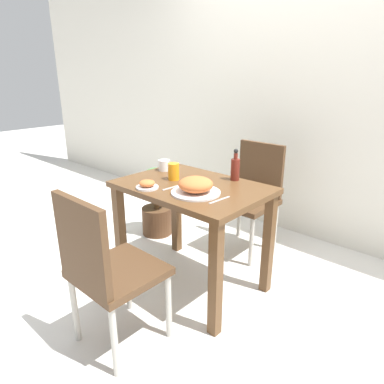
{
  "coord_description": "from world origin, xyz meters",
  "views": [
    {
      "loc": [
        1.4,
        -1.55,
        1.42
      ],
      "look_at": [
        0.0,
        0.0,
        0.69
      ],
      "focal_mm": 32.0,
      "sensor_mm": 36.0,
      "label": 1
    }
  ],
  "objects_px": {
    "drink_cup": "(164,165)",
    "potted_plant_left": "(156,200)",
    "chair_near": "(105,266)",
    "juice_glass": "(174,171)",
    "chair_far": "(252,192)",
    "sauce_bottle": "(235,168)",
    "food_plate": "(196,186)",
    "side_plate": "(147,185)"
  },
  "relations": [
    {
      "from": "sauce_bottle",
      "to": "chair_far",
      "type": "bearing_deg",
      "value": 107.38
    },
    {
      "from": "chair_near",
      "to": "chair_far",
      "type": "bearing_deg",
      "value": -87.21
    },
    {
      "from": "chair_near",
      "to": "food_plate",
      "type": "height_order",
      "value": "chair_near"
    },
    {
      "from": "side_plate",
      "to": "sauce_bottle",
      "type": "bearing_deg",
      "value": 59.16
    },
    {
      "from": "drink_cup",
      "to": "chair_far",
      "type": "bearing_deg",
      "value": 58.73
    },
    {
      "from": "side_plate",
      "to": "sauce_bottle",
      "type": "relative_size",
      "value": 0.66
    },
    {
      "from": "chair_near",
      "to": "potted_plant_left",
      "type": "bearing_deg",
      "value": -52.59
    },
    {
      "from": "juice_glass",
      "to": "potted_plant_left",
      "type": "relative_size",
      "value": 0.18
    },
    {
      "from": "chair_near",
      "to": "drink_cup",
      "type": "xyz_separation_m",
      "value": [
        -0.45,
        0.84,
        0.28
      ]
    },
    {
      "from": "food_plate",
      "to": "drink_cup",
      "type": "height_order",
      "value": "food_plate"
    },
    {
      "from": "side_plate",
      "to": "juice_glass",
      "type": "xyz_separation_m",
      "value": [
        -0.01,
        0.24,
        0.03
      ]
    },
    {
      "from": "food_plate",
      "to": "potted_plant_left",
      "type": "bearing_deg",
      "value": 151.59
    },
    {
      "from": "food_plate",
      "to": "drink_cup",
      "type": "bearing_deg",
      "value": 156.16
    },
    {
      "from": "chair_far",
      "to": "juice_glass",
      "type": "distance_m",
      "value": 0.8
    },
    {
      "from": "potted_plant_left",
      "to": "chair_far",
      "type": "bearing_deg",
      "value": 24.26
    },
    {
      "from": "food_plate",
      "to": "chair_near",
      "type": "bearing_deg",
      "value": -95.37
    },
    {
      "from": "food_plate",
      "to": "side_plate",
      "type": "height_order",
      "value": "food_plate"
    },
    {
      "from": "sauce_bottle",
      "to": "potted_plant_left",
      "type": "xyz_separation_m",
      "value": [
        -0.93,
        0.11,
        -0.49
      ]
    },
    {
      "from": "chair_far",
      "to": "potted_plant_left",
      "type": "bearing_deg",
      "value": -155.74
    },
    {
      "from": "chair_near",
      "to": "food_plate",
      "type": "xyz_separation_m",
      "value": [
        0.06,
        0.62,
        0.28
      ]
    },
    {
      "from": "juice_glass",
      "to": "sauce_bottle",
      "type": "distance_m",
      "value": 0.41
    },
    {
      "from": "drink_cup",
      "to": "sauce_bottle",
      "type": "distance_m",
      "value": 0.55
    },
    {
      "from": "chair_far",
      "to": "sauce_bottle",
      "type": "height_order",
      "value": "sauce_bottle"
    },
    {
      "from": "drink_cup",
      "to": "sauce_bottle",
      "type": "xyz_separation_m",
      "value": [
        0.52,
        0.15,
        0.04
      ]
    },
    {
      "from": "chair_near",
      "to": "drink_cup",
      "type": "distance_m",
      "value": 0.99
    },
    {
      "from": "sauce_bottle",
      "to": "food_plate",
      "type": "bearing_deg",
      "value": -92.45
    },
    {
      "from": "drink_cup",
      "to": "potted_plant_left",
      "type": "relative_size",
      "value": 0.13
    },
    {
      "from": "chair_near",
      "to": "drink_cup",
      "type": "bearing_deg",
      "value": -62.08
    },
    {
      "from": "food_plate",
      "to": "juice_glass",
      "type": "xyz_separation_m",
      "value": [
        -0.29,
        0.11,
        0.01
      ]
    },
    {
      "from": "chair_near",
      "to": "potted_plant_left",
      "type": "relative_size",
      "value": 1.41
    },
    {
      "from": "chair_near",
      "to": "side_plate",
      "type": "height_order",
      "value": "chair_near"
    },
    {
      "from": "chair_near",
      "to": "drink_cup",
      "type": "height_order",
      "value": "chair_near"
    },
    {
      "from": "chair_far",
      "to": "sauce_bottle",
      "type": "xyz_separation_m",
      "value": [
        0.15,
        -0.47,
        0.32
      ]
    },
    {
      "from": "drink_cup",
      "to": "juice_glass",
      "type": "distance_m",
      "value": 0.24
    },
    {
      "from": "side_plate",
      "to": "juice_glass",
      "type": "height_order",
      "value": "juice_glass"
    },
    {
      "from": "chair_far",
      "to": "drink_cup",
      "type": "distance_m",
      "value": 0.78
    },
    {
      "from": "juice_glass",
      "to": "potted_plant_left",
      "type": "xyz_separation_m",
      "value": [
        -0.61,
        0.38,
        -0.46
      ]
    },
    {
      "from": "chair_near",
      "to": "food_plate",
      "type": "relative_size",
      "value": 3.0
    },
    {
      "from": "chair_near",
      "to": "sauce_bottle",
      "type": "relative_size",
      "value": 4.18
    },
    {
      "from": "chair_far",
      "to": "side_plate",
      "type": "xyz_separation_m",
      "value": [
        -0.16,
        -0.97,
        0.26
      ]
    },
    {
      "from": "food_plate",
      "to": "drink_cup",
      "type": "distance_m",
      "value": 0.55
    },
    {
      "from": "chair_near",
      "to": "juice_glass",
      "type": "relative_size",
      "value": 7.86
    }
  ]
}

